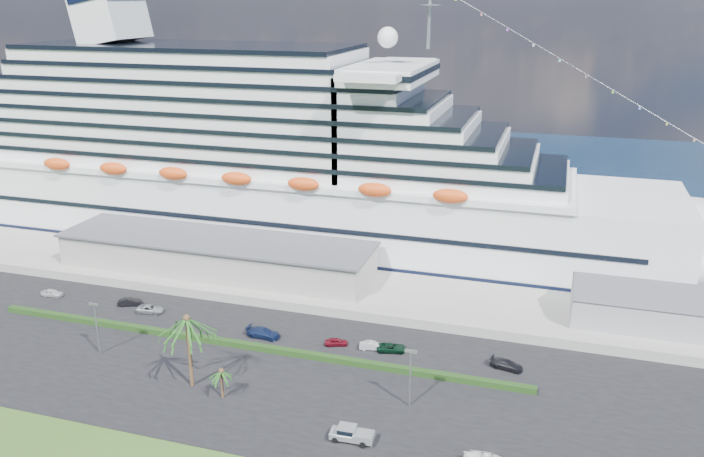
% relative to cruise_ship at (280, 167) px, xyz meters
% --- Properties ---
extents(ground, '(420.00, 420.00, 0.00)m').
position_rel_cruise_ship_xyz_m(ground, '(21.53, -64.00, -16.69)').
color(ground, '#34521B').
rests_on(ground, ground).
extents(asphalt_lot, '(140.00, 38.00, 0.12)m').
position_rel_cruise_ship_xyz_m(asphalt_lot, '(21.53, -53.00, -16.63)').
color(asphalt_lot, black).
rests_on(asphalt_lot, ground).
extents(wharf, '(240.00, 20.00, 1.80)m').
position_rel_cruise_ship_xyz_m(wharf, '(21.53, -24.00, -15.79)').
color(wharf, gray).
rests_on(wharf, ground).
extents(water, '(420.00, 160.00, 0.02)m').
position_rel_cruise_ship_xyz_m(water, '(21.53, 66.00, -16.68)').
color(water, black).
rests_on(water, ground).
extents(cruise_ship, '(191.00, 38.00, 54.00)m').
position_rel_cruise_ship_xyz_m(cruise_ship, '(0.00, 0.00, 0.00)').
color(cruise_ship, silver).
rests_on(cruise_ship, ground).
extents(terminal_building, '(61.00, 15.00, 6.30)m').
position_rel_cruise_ship_xyz_m(terminal_building, '(-3.47, -24.00, -11.68)').
color(terminal_building, gray).
rests_on(terminal_building, wharf).
extents(port_shed, '(24.00, 12.31, 7.37)m').
position_rel_cruise_ship_xyz_m(port_shed, '(73.53, -24.00, -12.30)').
color(port_shed, gray).
rests_on(port_shed, wharf).
extents(hedge, '(88.00, 1.10, 0.90)m').
position_rel_cruise_ship_xyz_m(hedge, '(13.53, -48.00, -16.12)').
color(hedge, black).
rests_on(hedge, asphalt_lot).
extents(lamp_post_left, '(1.60, 0.35, 8.27)m').
position_rel_cruise_ship_xyz_m(lamp_post_left, '(-6.47, -56.00, -11.35)').
color(lamp_post_left, gray).
rests_on(lamp_post_left, asphalt_lot).
extents(lamp_post_right, '(1.60, 0.35, 8.27)m').
position_rel_cruise_ship_xyz_m(lamp_post_right, '(41.53, -56.00, -11.35)').
color(lamp_post_right, gray).
rests_on(lamp_post_right, asphalt_lot).
extents(palm_tall, '(8.82, 8.82, 11.13)m').
position_rel_cruise_ship_xyz_m(palm_tall, '(11.53, -60.00, -7.49)').
color(palm_tall, '#47301E').
rests_on(palm_tall, ground).
extents(palm_short, '(3.53, 3.53, 4.56)m').
position_rel_cruise_ship_xyz_m(palm_short, '(17.03, -61.50, -13.03)').
color(palm_short, '#47301E').
rests_on(palm_short, ground).
extents(parked_car_0, '(4.08, 1.99, 1.34)m').
position_rel_cruise_ship_xyz_m(parked_car_0, '(-27.73, -40.83, -15.90)').
color(parked_car_0, silver).
rests_on(parked_car_0, asphalt_lot).
extents(parked_car_1, '(4.28, 2.89, 1.33)m').
position_rel_cruise_ship_xyz_m(parked_car_1, '(-12.07, -40.00, -15.91)').
color(parked_car_1, black).
rests_on(parked_car_1, asphalt_lot).
extents(parked_car_2, '(4.92, 2.84, 1.29)m').
position_rel_cruise_ship_xyz_m(parked_car_2, '(-7.07, -41.45, -15.93)').
color(parked_car_2, '#95999D').
rests_on(parked_car_2, asphalt_lot).
extents(parked_car_3, '(5.54, 2.49, 1.58)m').
position_rel_cruise_ship_xyz_m(parked_car_3, '(15.13, -44.00, -15.79)').
color(parked_car_3, '#15224A').
rests_on(parked_car_3, asphalt_lot).
extents(parked_car_4, '(3.85, 2.58, 1.22)m').
position_rel_cruise_ship_xyz_m(parked_car_4, '(27.05, -43.12, -15.97)').
color(parked_car_4, maroon).
rests_on(parked_car_4, asphalt_lot).
extents(parked_car_5, '(4.06, 2.12, 1.27)m').
position_rel_cruise_ship_xyz_m(parked_car_5, '(32.69, -42.72, -15.94)').
color(parked_car_5, silver).
rests_on(parked_car_5, asphalt_lot).
extents(parked_car_6, '(4.88, 3.02, 1.26)m').
position_rel_cruise_ship_xyz_m(parked_car_6, '(35.72, -42.45, -15.94)').
color(parked_car_6, black).
rests_on(parked_car_6, asphalt_lot).
extents(parked_car_7, '(5.07, 2.84, 1.39)m').
position_rel_cruise_ship_xyz_m(parked_car_7, '(52.93, -42.52, -15.88)').
color(parked_car_7, black).
rests_on(parked_car_7, asphalt_lot).
extents(pickup_truck, '(5.50, 2.22, 1.91)m').
position_rel_cruise_ship_xyz_m(pickup_truck, '(36.44, -65.50, -15.52)').
color(pickup_truck, black).
rests_on(pickup_truck, asphalt_lot).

